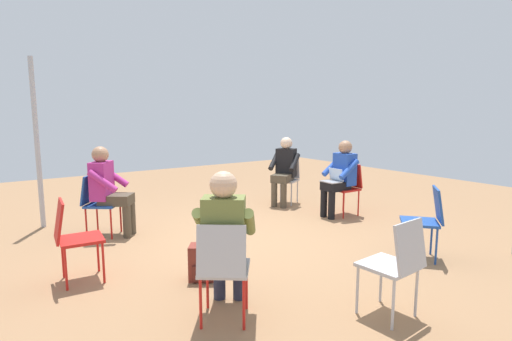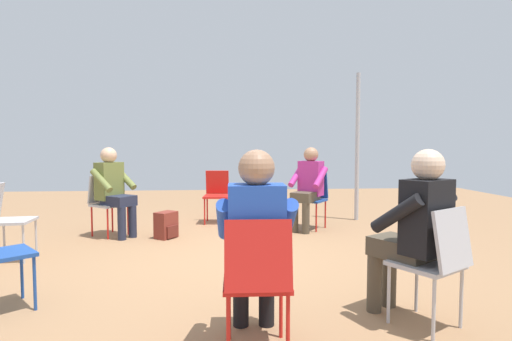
% 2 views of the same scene
% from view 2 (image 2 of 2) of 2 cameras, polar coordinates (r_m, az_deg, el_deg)
% --- Properties ---
extents(ground_plane, '(14.00, 14.00, 0.00)m').
position_cam_2_polar(ground_plane, '(4.59, -4.55, -12.42)').
color(ground_plane, '#99704C').
extents(chair_west, '(0.47, 0.43, 0.85)m').
position_cam_2_polar(chair_west, '(6.61, -5.66, -3.11)').
color(chair_west, red).
rests_on(chair_west, ground).
extents(chair_southwest, '(0.57, 0.58, 0.85)m').
position_cam_2_polar(chair_southwest, '(6.02, -20.63, -3.98)').
color(chair_southwest, '#B7B7BC').
rests_on(chair_southwest, ground).
extents(chair_south, '(0.43, 0.46, 0.85)m').
position_cam_2_polar(chair_south, '(5.19, -32.23, -5.48)').
color(chair_south, '#B7B7BC').
rests_on(chair_south, ground).
extents(chair_northwest, '(0.58, 0.57, 0.85)m').
position_cam_2_polar(chair_northwest, '(6.18, 8.07, -3.59)').
color(chair_northwest, '#1E4799').
rests_on(chair_northwest, ground).
extents(chair_northeast, '(0.57, 0.56, 0.85)m').
position_cam_2_polar(chair_northeast, '(3.03, 24.22, -11.38)').
color(chair_northeast, '#B7B7BC').
rests_on(chair_northeast, ground).
extents(chair_east, '(0.45, 0.41, 0.85)m').
position_cam_2_polar(chair_east, '(2.43, 0.11, -14.85)').
color(chair_east, red).
rests_on(chair_east, ground).
extents(person_with_laptop, '(0.53, 0.50, 1.24)m').
position_cam_2_polar(person_with_laptop, '(2.54, -0.11, -9.41)').
color(person_with_laptop, black).
rests_on(person_with_laptop, ground).
extents(person_in_black, '(0.63, 0.62, 1.24)m').
position_cam_2_polar(person_in_black, '(3.07, 21.61, -7.34)').
color(person_in_black, '#4C4233').
rests_on(person_in_black, ground).
extents(person_in_magenta, '(0.63, 0.63, 1.24)m').
position_cam_2_polar(person_in_magenta, '(6.01, 7.43, -1.89)').
color(person_in_magenta, '#4C4233').
rests_on(person_in_magenta, ground).
extents(person_in_olive, '(0.63, 0.63, 1.24)m').
position_cam_2_polar(person_in_olive, '(5.87, -19.69, -2.21)').
color(person_in_olive, '#23283D').
rests_on(person_in_olive, ground).
extents(backpack_near_laptop_user, '(0.34, 0.33, 0.36)m').
position_cam_2_polar(backpack_near_laptop_user, '(5.64, -12.75, -7.82)').
color(backpack_near_laptop_user, maroon).
rests_on(backpack_near_laptop_user, ground).
extents(tent_pole_near, '(0.07, 0.07, 2.48)m').
position_cam_2_polar(tent_pole_near, '(6.94, 14.26, 3.26)').
color(tent_pole_near, '#B2B2B7').
rests_on(tent_pole_near, ground).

